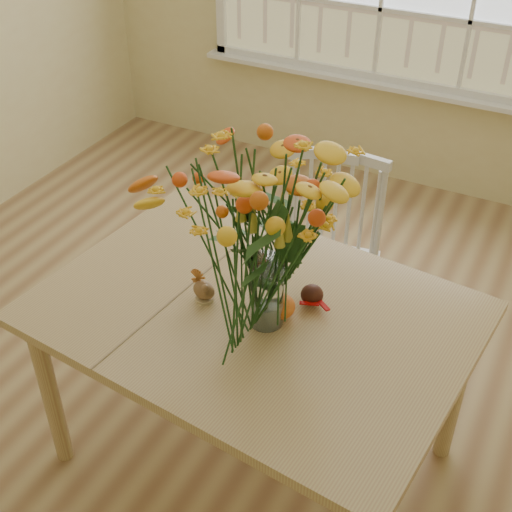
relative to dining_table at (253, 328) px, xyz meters
The scene contains 7 objects.
floor 0.89m from the dining_table, 144.65° to the left, with size 4.00×4.50×0.01m, color #936B47.
dining_table is the anchor object (origin of this frame).
windsor_chair 0.82m from the dining_table, 91.59° to the left, with size 0.53×0.51×0.98m.
flower_vase 0.50m from the dining_table, 29.73° to the right, with size 0.56×0.56×0.66m.
pumpkin 0.17m from the dining_table, ahead, with size 0.11×0.11×0.08m, color #D05218.
turkey_figurine 0.23m from the dining_table, 168.48° to the right, with size 0.10×0.08×0.11m.
dark_gourd 0.25m from the dining_table, 35.14° to the left, with size 0.13×0.09×0.07m.
Camera 1 is at (1.29, -1.95, 2.40)m, focal length 48.00 mm.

